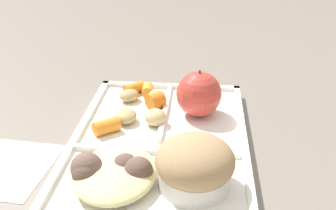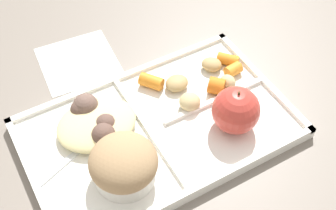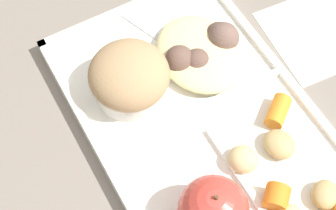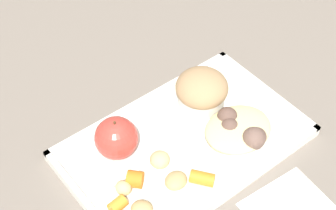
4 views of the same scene
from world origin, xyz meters
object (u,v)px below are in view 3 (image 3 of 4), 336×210
Objects in this scene: lunch_tray at (204,128)px; plastic_fork at (171,46)px; bran_muffin at (129,78)px; green_apple at (213,210)px.

plastic_fork is (0.12, -0.02, 0.01)m from lunch_tray.
plastic_fork is at bearing -65.19° from bran_muffin.
green_apple is 0.51× the size of plastic_fork.
lunch_tray is at bearing -147.29° from bran_muffin.
bran_muffin is at bearing -0.00° from green_apple.
lunch_tray is 0.12m from plastic_fork.
lunch_tray is at bearing -28.00° from green_apple.
bran_muffin reaches higher than lunch_tray.
green_apple is 0.18m from bran_muffin.
green_apple reaches higher than plastic_fork.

